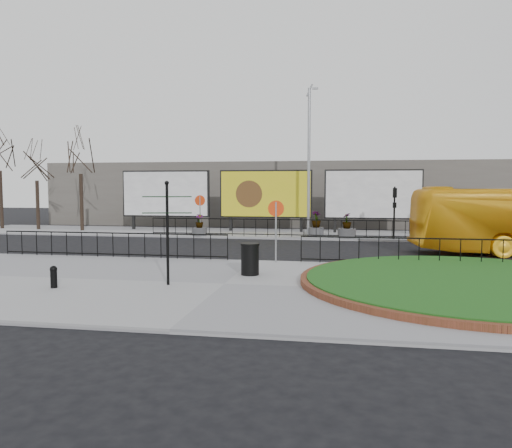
% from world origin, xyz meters
% --- Properties ---
extents(ground, '(90.00, 90.00, 0.00)m').
position_xyz_m(ground, '(0.00, 0.00, 0.00)').
color(ground, black).
rests_on(ground, ground).
extents(pavement_near, '(30.00, 10.00, 0.12)m').
position_xyz_m(pavement_near, '(0.00, -5.00, 0.06)').
color(pavement_near, gray).
rests_on(pavement_near, ground).
extents(pavement_far, '(44.00, 6.00, 0.12)m').
position_xyz_m(pavement_far, '(0.00, 12.00, 0.06)').
color(pavement_far, gray).
rests_on(pavement_far, ground).
extents(brick_edge, '(10.40, 10.40, 0.18)m').
position_xyz_m(brick_edge, '(7.50, -4.00, 0.21)').
color(brick_edge, brown).
rests_on(brick_edge, pavement_near).
extents(grass_lawn, '(10.00, 10.00, 0.22)m').
position_xyz_m(grass_lawn, '(7.50, -4.00, 0.23)').
color(grass_lawn, '#184311').
rests_on(grass_lawn, pavement_near).
extents(railing_near_left, '(10.00, 0.10, 1.10)m').
position_xyz_m(railing_near_left, '(-6.00, -0.30, 0.67)').
color(railing_near_left, black).
rests_on(railing_near_left, pavement_near).
extents(railing_near_right, '(9.00, 0.10, 1.10)m').
position_xyz_m(railing_near_right, '(6.50, -0.30, 0.67)').
color(railing_near_right, black).
rests_on(railing_near_right, pavement_near).
extents(railing_far, '(18.00, 0.10, 1.10)m').
position_xyz_m(railing_far, '(1.00, 9.30, 0.67)').
color(railing_far, black).
rests_on(railing_far, pavement_far).
extents(speed_sign_far, '(0.64, 0.07, 2.47)m').
position_xyz_m(speed_sign_far, '(-5.00, 9.40, 1.92)').
color(speed_sign_far, gray).
rests_on(speed_sign_far, pavement_far).
extents(speed_sign_near, '(0.64, 0.07, 2.47)m').
position_xyz_m(speed_sign_near, '(1.00, -0.40, 1.92)').
color(speed_sign_near, gray).
rests_on(speed_sign_near, pavement_near).
extents(billboard_left, '(6.20, 0.31, 4.10)m').
position_xyz_m(billboard_left, '(-8.50, 12.97, 2.60)').
color(billboard_left, black).
rests_on(billboard_left, pavement_far).
extents(billboard_mid, '(6.20, 0.31, 4.10)m').
position_xyz_m(billboard_mid, '(-1.50, 12.97, 2.60)').
color(billboard_mid, black).
rests_on(billboard_mid, pavement_far).
extents(billboard_right, '(6.20, 0.31, 4.10)m').
position_xyz_m(billboard_right, '(5.50, 12.97, 2.60)').
color(billboard_right, black).
rests_on(billboard_right, pavement_far).
extents(lamp_post, '(0.74, 0.18, 9.23)m').
position_xyz_m(lamp_post, '(1.51, 11.00, 4.83)').
color(lamp_post, gray).
rests_on(lamp_post, pavement_far).
extents(signal_pole_a, '(0.22, 0.26, 3.00)m').
position_xyz_m(signal_pole_a, '(6.50, 9.34, 2.10)').
color(signal_pole_a, black).
rests_on(signal_pole_a, pavement_far).
extents(signal_pole_b, '(0.22, 0.26, 3.00)m').
position_xyz_m(signal_pole_b, '(9.50, 9.34, 2.10)').
color(signal_pole_b, black).
rests_on(signal_pole_b, pavement_far).
extents(tree_left, '(2.00, 2.00, 7.00)m').
position_xyz_m(tree_left, '(-14.00, 11.50, 3.62)').
color(tree_left, '#2D2119').
rests_on(tree_left, pavement_far).
extents(tree_mid, '(2.00, 2.00, 6.20)m').
position_xyz_m(tree_mid, '(-17.50, 11.80, 3.22)').
color(tree_mid, '#2D2119').
rests_on(tree_mid, pavement_far).
extents(tree_far, '(2.00, 2.00, 7.50)m').
position_xyz_m(tree_far, '(-20.50, 12.00, 3.87)').
color(tree_far, '#2D2119').
rests_on(tree_far, pavement_far).
extents(building_backdrop, '(40.00, 10.00, 5.00)m').
position_xyz_m(building_backdrop, '(0.00, 22.00, 2.50)').
color(building_backdrop, '#5A554F').
rests_on(building_backdrop, ground).
extents(fingerpost_sign, '(1.50, 0.54, 3.21)m').
position_xyz_m(fingerpost_sign, '(-1.68, -5.45, 2.05)').
color(fingerpost_sign, black).
rests_on(fingerpost_sign, pavement_near).
extents(bollard, '(0.22, 0.22, 0.67)m').
position_xyz_m(bollard, '(-4.89, -6.50, 0.49)').
color(bollard, black).
rests_on(bollard, pavement_near).
extents(litter_bin, '(0.66, 0.66, 1.09)m').
position_xyz_m(litter_bin, '(0.50, -3.33, 0.67)').
color(litter_bin, black).
rests_on(litter_bin, pavement_near).
extents(planter_a, '(0.92, 0.92, 1.32)m').
position_xyz_m(planter_a, '(-5.05, 9.40, 0.57)').
color(planter_a, '#4C4C4F').
rests_on(planter_a, pavement_far).
extents(planter_b, '(0.92, 0.92, 1.51)m').
position_xyz_m(planter_b, '(2.00, 10.84, 0.70)').
color(planter_b, '#4C4C4F').
rests_on(planter_b, pavement_far).
extents(planter_c, '(1.07, 1.07, 1.46)m').
position_xyz_m(planter_c, '(3.85, 9.54, 0.60)').
color(planter_c, '#4C4C4F').
rests_on(planter_c, pavement_far).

